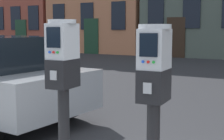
% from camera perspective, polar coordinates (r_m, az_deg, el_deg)
% --- Properties ---
extents(parking_meter_near_kerb, '(0.23, 0.26, 1.48)m').
position_cam_1_polar(parking_meter_near_kerb, '(2.70, -8.11, -1.56)').
color(parking_meter_near_kerb, black).
rests_on(parking_meter_near_kerb, sidewalk_slab).
extents(parking_meter_twin_adjacent, '(0.23, 0.26, 1.45)m').
position_cam_1_polar(parking_meter_twin_adjacent, '(2.31, 6.94, -3.65)').
color(parking_meter_twin_adjacent, black).
rests_on(parking_meter_twin_adjacent, sidewalk_slab).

